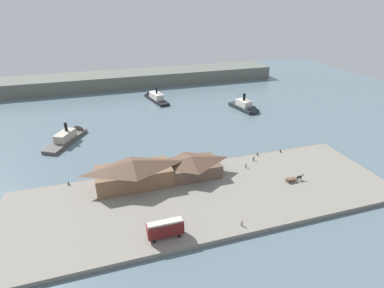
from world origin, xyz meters
name	(u,v)px	position (x,y,z in m)	size (l,w,h in m)	color
ground_plane	(184,163)	(0.00, 0.00, 0.00)	(320.00, 320.00, 0.00)	slate
quay_promenade	(206,196)	(0.00, -22.00, 0.60)	(110.00, 36.00, 1.20)	gray
seawall_edge	(187,166)	(0.00, -3.60, 0.50)	(110.00, 0.80, 1.00)	#666159
ferry_shed_customs_shed	(134,172)	(-18.53, -10.48, 5.35)	(22.37, 10.80, 8.17)	brown
ferry_shed_east_terminal	(191,165)	(-0.60, -10.08, 4.39)	(17.55, 11.04, 6.28)	brown
street_tram	(165,228)	(-14.85, -35.33, 3.81)	(8.49, 2.67, 4.50)	maroon
horse_cart	(294,178)	(28.13, -23.41, 2.13)	(5.78, 1.43, 1.87)	brown
pedestrian_at_waters_edge	(246,166)	(17.80, -11.53, 1.92)	(0.39, 0.39, 1.57)	#3D4C42
pedestrian_standing_center	(242,223)	(3.91, -37.18, 1.91)	(0.39, 0.39, 1.56)	#6B5B4C
pedestrian_near_west_shed	(254,159)	(22.52, -7.94, 1.97)	(0.42, 0.42, 1.68)	#33384C
mooring_post_west	(69,184)	(-37.40, -4.85, 1.65)	(0.44, 0.44, 0.90)	black
mooring_post_east	(257,154)	(25.66, -4.80, 1.65)	(0.44, 0.44, 0.90)	black
mooring_post_center_east	(281,151)	(34.80, -5.20, 1.65)	(0.44, 0.44, 0.90)	black
ferry_near_quay	(70,136)	(-38.22, 32.67, 1.36)	(17.05, 24.37, 9.62)	#514C47
ferry_approaching_west	(246,107)	(44.97, 42.61, 1.60)	(9.86, 19.54, 10.19)	#23282D
ferry_moored_west	(155,97)	(4.68, 74.30, 1.49)	(10.16, 24.96, 9.37)	black
far_headland	(136,78)	(0.00, 110.00, 4.00)	(180.00, 24.00, 8.00)	#60665B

